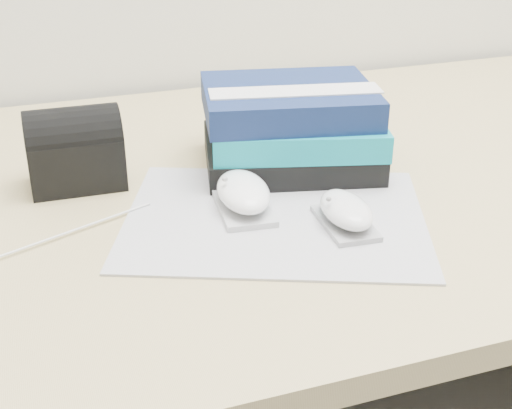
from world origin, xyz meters
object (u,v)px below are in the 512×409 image
object	(u,v)px
mouse_rear	(243,194)
book_stack	(291,128)
desk	(247,299)
pouch	(75,149)
mouse_front	(346,212)

from	to	relation	value
mouse_rear	book_stack	world-z (taller)	book_stack
desk	mouse_rear	xyz separation A→B (m)	(-0.05, -0.15, 0.26)
mouse_rear	book_stack	size ratio (longest dim) A/B	0.43
desk	pouch	distance (m)	0.37
mouse_rear	pouch	distance (m)	0.23
mouse_rear	book_stack	distance (m)	0.15
mouse_front	pouch	bearing A→B (deg)	141.34
mouse_front	book_stack	size ratio (longest dim) A/B	0.37
desk	pouch	xyz separation A→B (m)	(-0.23, -0.01, 0.28)
mouse_front	book_stack	world-z (taller)	book_stack
desk	book_stack	bearing A→B (deg)	-41.79
desk	mouse_front	bearing A→B (deg)	-79.66
desk	mouse_front	xyz separation A→B (m)	(0.04, -0.23, 0.25)
pouch	mouse_rear	bearing A→B (deg)	-38.78
desk	mouse_rear	world-z (taller)	mouse_rear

